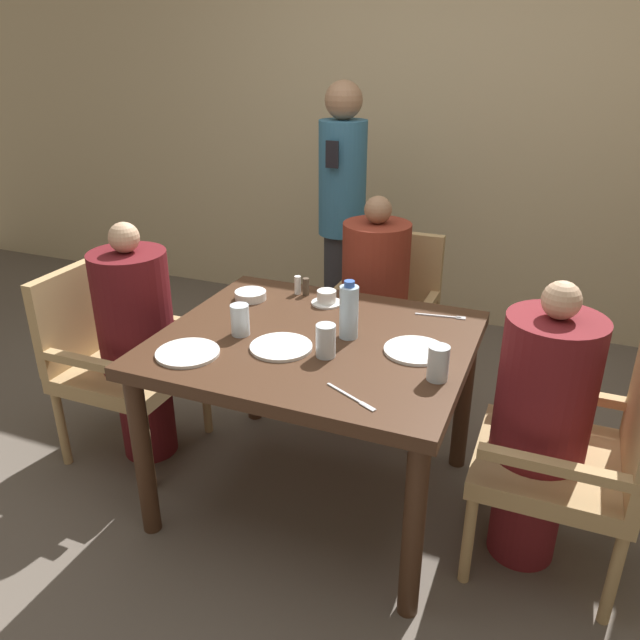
# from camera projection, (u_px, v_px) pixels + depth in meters

# --- Properties ---
(ground_plane) EXTENTS (16.00, 16.00, 0.00)m
(ground_plane) POSITION_uv_depth(u_px,v_px,m) (316.00, 493.00, 2.63)
(ground_plane) COLOR #60564C
(wall_back) EXTENTS (8.00, 0.06, 2.80)m
(wall_back) POSITION_uv_depth(u_px,v_px,m) (444.00, 103.00, 3.80)
(wall_back) COLOR #C6B289
(wall_back) RESTS_ON ground_plane
(dining_table) EXTENTS (1.14, 0.98, 0.73)m
(dining_table) POSITION_uv_depth(u_px,v_px,m) (315.00, 360.00, 2.37)
(dining_table) COLOR #422819
(dining_table) RESTS_ON ground_plane
(chair_left_side) EXTENTS (0.52, 0.52, 0.86)m
(chair_left_side) POSITION_uv_depth(u_px,v_px,m) (115.00, 353.00, 2.77)
(chair_left_side) COLOR tan
(chair_left_side) RESTS_ON ground_plane
(diner_in_left_chair) EXTENTS (0.32, 0.32, 1.09)m
(diner_in_left_chair) POSITION_uv_depth(u_px,v_px,m) (138.00, 342.00, 2.69)
(diner_in_left_chair) COLOR #5B1419
(diner_in_left_chair) RESTS_ON ground_plane
(chair_far_side) EXTENTS (0.52, 0.52, 0.86)m
(chair_far_side) POSITION_uv_depth(u_px,v_px,m) (382.00, 312.00, 3.19)
(chair_far_side) COLOR tan
(chair_far_side) RESTS_ON ground_plane
(diner_in_far_chair) EXTENTS (0.32, 0.32, 1.11)m
(diner_in_far_chair) POSITION_uv_depth(u_px,v_px,m) (374.00, 306.00, 3.03)
(diner_in_far_chair) COLOR maroon
(diner_in_far_chair) RESTS_ON ground_plane
(chair_right_side) EXTENTS (0.52, 0.52, 0.86)m
(chair_right_side) POSITION_uv_depth(u_px,v_px,m) (580.00, 452.00, 2.10)
(chair_right_side) COLOR tan
(chair_right_side) RESTS_ON ground_plane
(diner_in_right_chair) EXTENTS (0.32, 0.32, 1.07)m
(diner_in_right_chair) POSITION_uv_depth(u_px,v_px,m) (540.00, 425.00, 2.12)
(diner_in_right_chair) COLOR maroon
(diner_in_right_chair) RESTS_ON ground_plane
(standing_host) EXTENTS (0.27, 0.30, 1.56)m
(standing_host) POSITION_uv_depth(u_px,v_px,m) (342.00, 215.00, 3.54)
(standing_host) COLOR #2D2D33
(standing_host) RESTS_ON ground_plane
(plate_main_left) EXTENTS (0.23, 0.23, 0.01)m
(plate_main_left) POSITION_uv_depth(u_px,v_px,m) (281.00, 347.00, 2.24)
(plate_main_left) COLOR white
(plate_main_left) RESTS_ON dining_table
(plate_main_right) EXTENTS (0.23, 0.23, 0.01)m
(plate_main_right) POSITION_uv_depth(u_px,v_px,m) (188.00, 353.00, 2.20)
(plate_main_right) COLOR white
(plate_main_right) RESTS_ON dining_table
(plate_dessert_center) EXTENTS (0.23, 0.23, 0.01)m
(plate_dessert_center) POSITION_uv_depth(u_px,v_px,m) (415.00, 350.00, 2.22)
(plate_dessert_center) COLOR white
(plate_dessert_center) RESTS_ON dining_table
(teacup_with_saucer) EXTENTS (0.13, 0.13, 0.06)m
(teacup_with_saucer) POSITION_uv_depth(u_px,v_px,m) (327.00, 298.00, 2.62)
(teacup_with_saucer) COLOR white
(teacup_with_saucer) RESTS_ON dining_table
(bowl_small) EXTENTS (0.13, 0.13, 0.04)m
(bowl_small) POSITION_uv_depth(u_px,v_px,m) (251.00, 295.00, 2.67)
(bowl_small) COLOR white
(bowl_small) RESTS_ON dining_table
(water_bottle) EXTENTS (0.07, 0.07, 0.22)m
(water_bottle) POSITION_uv_depth(u_px,v_px,m) (349.00, 311.00, 2.29)
(water_bottle) COLOR silver
(water_bottle) RESTS_ON dining_table
(glass_tall_near) EXTENTS (0.07, 0.07, 0.12)m
(glass_tall_near) POSITION_uv_depth(u_px,v_px,m) (326.00, 341.00, 2.17)
(glass_tall_near) COLOR silver
(glass_tall_near) RESTS_ON dining_table
(glass_tall_mid) EXTENTS (0.07, 0.07, 0.12)m
(glass_tall_mid) POSITION_uv_depth(u_px,v_px,m) (240.00, 320.00, 2.33)
(glass_tall_mid) COLOR silver
(glass_tall_mid) RESTS_ON dining_table
(glass_tall_far) EXTENTS (0.07, 0.07, 0.12)m
(glass_tall_far) POSITION_uv_depth(u_px,v_px,m) (438.00, 363.00, 2.02)
(glass_tall_far) COLOR silver
(glass_tall_far) RESTS_ON dining_table
(salt_shaker) EXTENTS (0.03, 0.03, 0.08)m
(salt_shaker) POSITION_uv_depth(u_px,v_px,m) (298.00, 285.00, 2.72)
(salt_shaker) COLOR white
(salt_shaker) RESTS_ON dining_table
(pepper_shaker) EXTENTS (0.03, 0.03, 0.08)m
(pepper_shaker) POSITION_uv_depth(u_px,v_px,m) (306.00, 287.00, 2.71)
(pepper_shaker) COLOR #4C3D2D
(pepper_shaker) RESTS_ON dining_table
(fork_beside_plate) EXTENTS (0.20, 0.04, 0.00)m
(fork_beside_plate) POSITION_uv_depth(u_px,v_px,m) (446.00, 317.00, 2.50)
(fork_beside_plate) COLOR silver
(fork_beside_plate) RESTS_ON dining_table
(knife_beside_plate) EXTENTS (0.19, 0.11, 0.00)m
(knife_beside_plate) POSITION_uv_depth(u_px,v_px,m) (353.00, 398.00, 1.93)
(knife_beside_plate) COLOR silver
(knife_beside_plate) RESTS_ON dining_table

